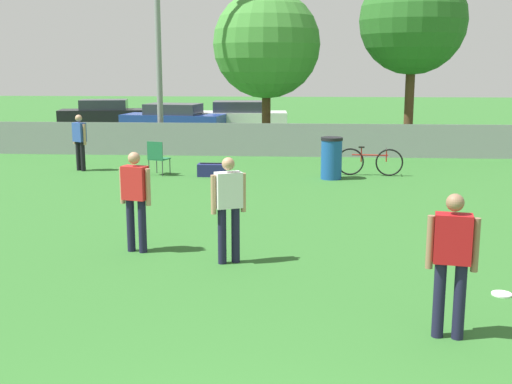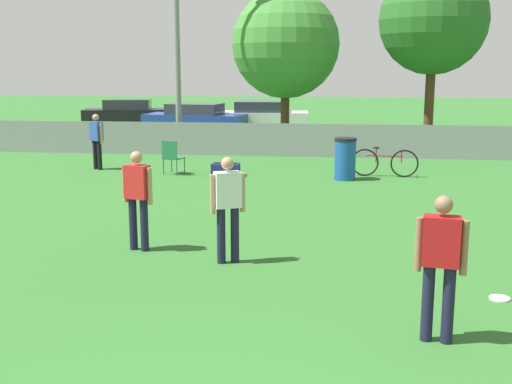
% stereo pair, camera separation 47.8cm
% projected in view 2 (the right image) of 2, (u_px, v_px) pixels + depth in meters
% --- Properties ---
extents(fence_backline, '(24.04, 0.07, 1.21)m').
position_uv_depth(fence_backline, '(306.00, 140.00, 21.13)').
color(fence_backline, gray).
rests_on(fence_backline, ground_plane).
extents(tree_near_pole, '(3.89, 3.89, 5.67)m').
position_uv_depth(tree_near_pole, '(286.00, 44.00, 23.11)').
color(tree_near_pole, '#4C331E').
rests_on(tree_near_pole, ground_plane).
extents(tree_far_right, '(3.65, 3.65, 6.30)m').
position_uv_depth(tree_far_right, '(433.00, 21.00, 21.56)').
color(tree_far_right, '#4C331E').
rests_on(tree_far_right, ground_plane).
extents(player_thrower_red, '(0.54, 0.29, 1.63)m').
position_uv_depth(player_thrower_red, '(440.00, 259.00, 6.84)').
color(player_thrower_red, '#191933').
rests_on(player_thrower_red, ground_plane).
extents(player_defender_red, '(0.53, 0.32, 1.63)m').
position_uv_depth(player_defender_red, '(138.00, 194.00, 10.32)').
color(player_defender_red, '#191933').
rests_on(player_defender_red, ground_plane).
extents(player_receiver_white, '(0.51, 0.36, 1.63)m').
position_uv_depth(player_receiver_white, '(228.00, 203.00, 9.66)').
color(player_receiver_white, '#191933').
rests_on(player_receiver_white, ground_plane).
extents(spectator_in_blue, '(0.46, 0.39, 1.60)m').
position_uv_depth(spectator_in_blue, '(97.00, 138.00, 18.50)').
color(spectator_in_blue, black).
rests_on(spectator_in_blue, ground_plane).
extents(frisbee_disc, '(0.26, 0.26, 0.03)m').
position_uv_depth(frisbee_disc, '(499.00, 298.00, 8.28)').
color(frisbee_disc, white).
rests_on(frisbee_disc, ground_plane).
extents(folding_chair_sideline, '(0.59, 0.59, 0.94)m').
position_uv_depth(folding_chair_sideline, '(172.00, 155.00, 17.71)').
color(folding_chair_sideline, '#333338').
rests_on(folding_chair_sideline, ground_plane).
extents(bicycle_sideline, '(1.80, 0.44, 0.80)m').
position_uv_depth(bicycle_sideline, '(385.00, 162.00, 17.39)').
color(bicycle_sideline, black).
rests_on(bicycle_sideline, ground_plane).
extents(trash_bin, '(0.58, 0.58, 1.11)m').
position_uv_depth(trash_bin, '(345.00, 159.00, 16.90)').
color(trash_bin, '#194C99').
rests_on(trash_bin, ground_plane).
extents(gear_bag_sideline, '(0.75, 0.41, 0.36)m').
position_uv_depth(gear_bag_sideline, '(226.00, 170.00, 17.56)').
color(gear_bag_sideline, navy).
rests_on(gear_bag_sideline, ground_plane).
extents(parked_car_dark, '(4.57, 2.47, 1.32)m').
position_uv_depth(parked_car_dark, '(128.00, 113.00, 32.22)').
color(parked_car_dark, black).
rests_on(parked_car_dark, ground_plane).
extents(parked_car_blue, '(4.72, 2.40, 1.30)m').
position_uv_depth(parked_car_blue, '(195.00, 118.00, 28.99)').
color(parked_car_blue, black).
rests_on(parked_car_blue, ground_plane).
extents(parked_car_white, '(4.57, 2.11, 1.35)m').
position_uv_depth(parked_car_white, '(260.00, 116.00, 30.00)').
color(parked_car_white, black).
rests_on(parked_car_white, ground_plane).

